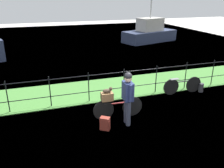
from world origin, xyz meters
name	(u,v)px	position (x,y,z in m)	size (l,w,h in m)	color
ground_plane	(131,132)	(0.00, 0.00, 0.00)	(60.00, 60.00, 0.00)	beige
grass_strip	(100,89)	(0.00, 3.38, 0.01)	(27.00, 2.40, 0.03)	#478438
harbor_water	(71,51)	(0.00, 11.13, 0.00)	(30.00, 30.00, 0.00)	#60849E
iron_fence	(107,83)	(0.00, 2.39, 0.66)	(18.04, 0.04, 1.15)	black
bicycle_main	(118,108)	(-0.08, 0.92, 0.35)	(1.64, 0.17, 0.67)	black
wooden_crate	(107,97)	(-0.43, 0.93, 0.79)	(0.37, 0.25, 0.26)	olive
terrier_dog	(108,90)	(-0.41, 0.93, 1.00)	(0.32, 0.15, 0.18)	#4C3D2D
cyclist_person	(128,94)	(0.07, 0.46, 1.00)	(0.27, 0.54, 1.68)	#383D51
backpack_on_paving	(105,123)	(-0.68, 0.35, 0.20)	(0.28, 0.18, 0.40)	maroon
mooring_bollard	(201,88)	(3.91, 1.89, 0.18)	(0.20, 0.20, 0.36)	#38383D
bicycle_parked	(182,85)	(3.05, 1.99, 0.35)	(1.68, 0.17, 0.66)	black
moored_boat_mid	(150,33)	(6.90, 12.54, 0.71)	(4.93, 3.05, 3.55)	#2D3856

